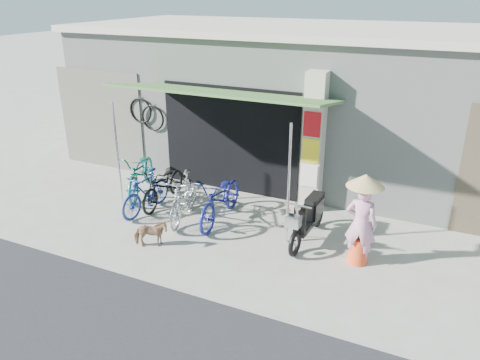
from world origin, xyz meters
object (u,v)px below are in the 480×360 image
at_px(moped, 309,218).
at_px(nun, 361,220).
at_px(bike_navy, 221,199).
at_px(bike_silver, 183,198).
at_px(bike_black, 164,185).
at_px(bike_blue, 146,192).
at_px(bike_teal, 141,173).
at_px(street_dog, 151,234).

bearing_deg(moped, nun, -18.80).
xyz_separation_m(bike_navy, moped, (1.87, 0.02, -0.05)).
xyz_separation_m(bike_silver, nun, (3.65, -0.12, 0.33)).
bearing_deg(nun, bike_black, -6.75).
relative_size(bike_blue, bike_silver, 0.92).
xyz_separation_m(bike_black, bike_silver, (0.81, -0.48, 0.05)).
height_order(bike_teal, bike_navy, bike_teal).
bearing_deg(bike_black, bike_navy, -11.78).
xyz_separation_m(bike_silver, moped, (2.60, 0.29, -0.04)).
bearing_deg(bike_navy, moped, -3.44).
height_order(bike_blue, bike_silver, bike_silver).
xyz_separation_m(bike_teal, moped, (4.23, -0.48, -0.05)).
distance_m(bike_black, bike_silver, 0.94).
distance_m(bike_silver, bike_navy, 0.78).
xyz_separation_m(bike_blue, bike_navy, (1.66, 0.30, 0.05)).
height_order(bike_black, bike_silver, bike_silver).
height_order(bike_navy, nun, nun).
distance_m(bike_silver, nun, 3.67).
height_order(bike_navy, moped, bike_navy).
relative_size(bike_teal, bike_blue, 1.28).
bearing_deg(bike_navy, street_dog, -119.14).
relative_size(bike_black, moped, 0.97).
relative_size(bike_black, street_dog, 2.72).
height_order(bike_blue, bike_navy, bike_navy).
xyz_separation_m(bike_black, street_dog, (0.83, -1.72, -0.19)).
height_order(bike_teal, street_dog, bike_teal).
relative_size(bike_silver, moped, 0.93).
height_order(bike_blue, nun, nun).
height_order(street_dog, nun, nun).
height_order(bike_silver, bike_navy, bike_navy).
bearing_deg(bike_silver, street_dog, -101.87).
xyz_separation_m(bike_black, moped, (3.41, -0.19, 0.01)).
bearing_deg(bike_silver, moped, -6.68).
relative_size(bike_silver, street_dog, 2.63).
bearing_deg(bike_blue, bike_black, 81.33).
distance_m(bike_silver, street_dog, 1.25).
bearing_deg(bike_black, bike_silver, -34.98).
relative_size(bike_blue, street_dog, 2.41).
height_order(bike_navy, street_dog, bike_navy).
bearing_deg(bike_navy, bike_teal, 164.26).
distance_m(bike_navy, moped, 1.87).
height_order(bike_blue, moped, moped).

